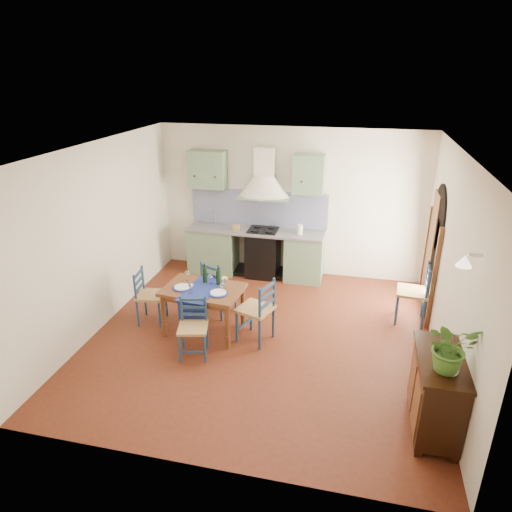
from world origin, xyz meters
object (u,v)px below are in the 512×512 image
at_px(sideboard, 436,391).
at_px(dining_table, 203,293).
at_px(potted_plant, 451,347).
at_px(chair_near, 193,327).

bearing_deg(sideboard, dining_table, 156.54).
height_order(sideboard, potted_plant, potted_plant).
xyz_separation_m(dining_table, chair_near, (0.06, -0.61, -0.21)).
distance_m(dining_table, sideboard, 3.43).
distance_m(chair_near, sideboard, 3.18).
relative_size(dining_table, chair_near, 1.43).
height_order(dining_table, sideboard, dining_table).
relative_size(chair_near, potted_plant, 1.58).
xyz_separation_m(chair_near, potted_plant, (3.10, -0.94, 0.76)).
bearing_deg(potted_plant, dining_table, 153.75).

